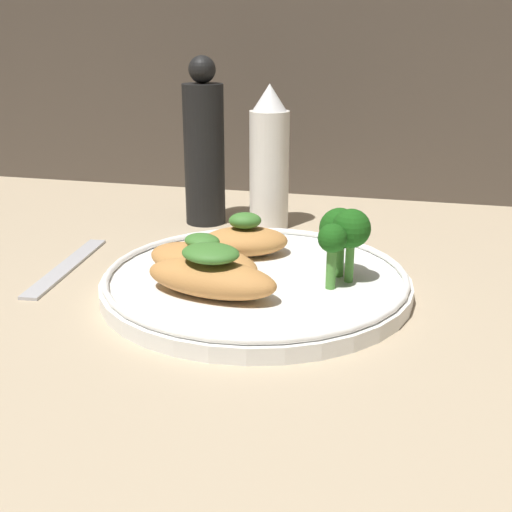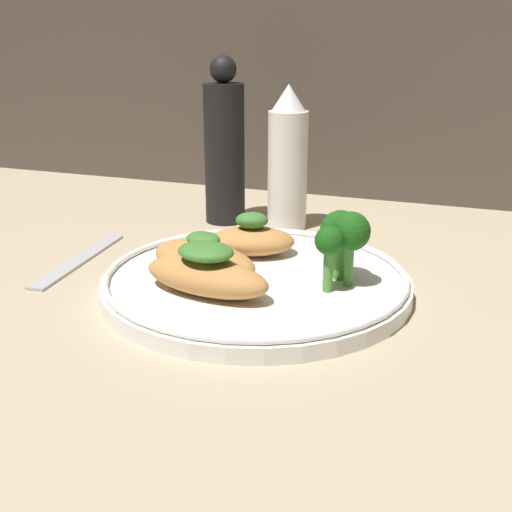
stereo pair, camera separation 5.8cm
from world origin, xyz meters
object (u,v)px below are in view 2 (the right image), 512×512
object	(u,v)px
broccoli_bunch	(342,235)
pepper_grinder	(224,148)
plate	(256,281)
sauce_bottle	(288,161)

from	to	relation	value
broccoli_bunch	pepper_grinder	bearing A→B (deg)	134.92
pepper_grinder	broccoli_bunch	bearing A→B (deg)	-45.08
plate	pepper_grinder	distance (cm)	24.67
broccoli_bunch	plate	bearing A→B (deg)	-171.40
broccoli_bunch	pepper_grinder	xyz separation A→B (cm)	(-19.06, 19.11, 3.24)
broccoli_bunch	sauce_bottle	xyz separation A→B (cm)	(-11.04, 19.11, 2.21)
plate	pepper_grinder	bearing A→B (deg)	119.60
sauce_bottle	pepper_grinder	size ratio (longest dim) A/B	0.85
sauce_bottle	pepper_grinder	distance (cm)	8.09
plate	pepper_grinder	world-z (taller)	pepper_grinder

